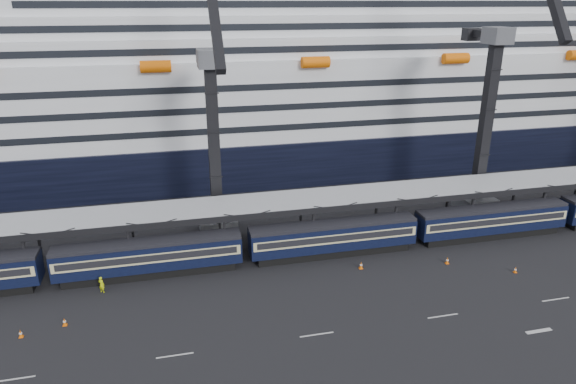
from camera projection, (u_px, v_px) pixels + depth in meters
name	position (u px, v px, depth m)	size (l,w,h in m)	color
ground	(441.00, 291.00, 50.90)	(260.00, 260.00, 0.00)	black
lane_markings	(548.00, 309.00, 47.90)	(111.00, 4.27, 0.02)	beige
train	(361.00, 233.00, 58.23)	(133.05, 3.00, 4.05)	black
canopy	(387.00, 193.00, 61.81)	(130.00, 6.25, 5.53)	#A0A3A9
cruise_ship	(308.00, 91.00, 88.22)	(214.09, 28.84, 34.00)	black
crane_dark_near	(214.00, 139.00, 59.31)	(4.50, 17.75, 35.08)	#46484D
crane_dark_mid	(489.00, 114.00, 65.47)	(4.50, 18.24, 39.64)	#46484D
worker	(102.00, 285.00, 50.35)	(0.62, 0.41, 1.71)	#D9ED0C
traffic_cone_a	(21.00, 334.00, 43.78)	(0.36, 0.36, 0.72)	#FB6907
traffic_cone_b	(65.00, 322.00, 45.36)	(0.38, 0.38, 0.76)	#FB6907
traffic_cone_c	(361.00, 265.00, 54.96)	(0.41, 0.41, 0.82)	#FB6907
traffic_cone_d	(515.00, 270.00, 54.18)	(0.34, 0.34, 0.67)	#FB6907
traffic_cone_e	(447.00, 260.00, 56.01)	(0.39, 0.39, 0.79)	#FB6907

